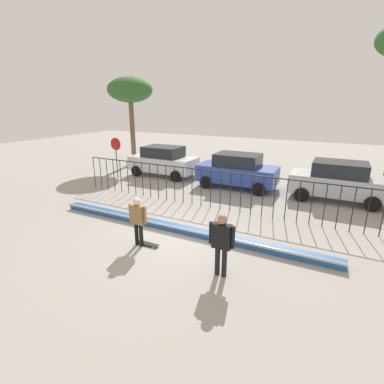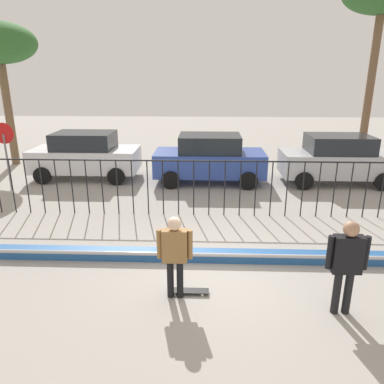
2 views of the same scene
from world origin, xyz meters
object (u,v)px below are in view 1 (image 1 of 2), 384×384
object	(u,v)px
parked_car_white	(163,161)
parked_car_blue	(237,170)
skateboarder	(138,217)
skateboard	(148,244)
stop_sign	(116,152)
camera_operator	(222,240)
palm_tree_short	(130,91)
parked_car_silver	(338,181)

from	to	relation	value
parked_car_white	parked_car_blue	xyz separation A→B (m)	(5.09, -0.43, 0.00)
skateboarder	skateboard	xyz separation A→B (m)	(0.26, 0.11, -0.95)
parked_car_white	skateboard	bearing A→B (deg)	-64.64
skateboarder	stop_sign	size ratio (longest dim) A/B	0.67
camera_operator	skateboarder	bearing A→B (deg)	18.89
skateboarder	palm_tree_short	size ratio (longest dim) A/B	0.26
parked_car_silver	stop_sign	size ratio (longest dim) A/B	1.72
skateboard	parked_car_silver	bearing A→B (deg)	65.57
palm_tree_short	parked_car_silver	bearing A→B (deg)	-10.64
skateboarder	parked_car_silver	size ratio (longest dim) A/B	0.39
parked_car_silver	stop_sign	world-z (taller)	stop_sign
skateboard	stop_sign	distance (m)	9.68
skateboarder	parked_car_white	distance (m)	9.49
camera_operator	parked_car_silver	size ratio (longest dim) A/B	0.42
skateboarder	stop_sign	bearing A→B (deg)	135.50
skateboard	parked_car_white	bearing A→B (deg)	129.12
parked_car_blue	stop_sign	distance (m)	7.55
parked_car_white	stop_sign	bearing A→B (deg)	-146.58
parked_car_white	palm_tree_short	bearing A→B (deg)	147.16
skateboarder	parked_car_white	world-z (taller)	parked_car_white
skateboarder	palm_tree_short	xyz separation A→B (m)	(-8.59, 10.76, 4.34)
camera_operator	parked_car_blue	world-z (taller)	parked_car_blue
camera_operator	stop_sign	xyz separation A→B (m)	(-9.75, 7.05, 0.53)
skateboard	parked_car_silver	xyz separation A→B (m)	(5.45, 7.96, 0.91)
camera_operator	parked_car_silver	xyz separation A→B (m)	(2.65, 8.46, -0.11)
skateboard	palm_tree_short	distance (m)	14.82
skateboard	parked_car_silver	distance (m)	9.69
camera_operator	stop_sign	distance (m)	12.04
skateboarder	camera_operator	bearing A→B (deg)	-6.83
parked_car_blue	camera_operator	bearing A→B (deg)	-73.72
skateboard	camera_operator	world-z (taller)	camera_operator
camera_operator	stop_sign	size ratio (longest dim) A/B	0.72
skateboarder	parked_car_white	bearing A→B (deg)	117.83
parked_car_blue	parked_car_white	bearing A→B (deg)	175.87
camera_operator	parked_car_silver	world-z (taller)	parked_car_silver
parked_car_blue	stop_sign	world-z (taller)	stop_sign
parked_car_blue	palm_tree_short	size ratio (longest dim) A/B	0.68
parked_car_blue	palm_tree_short	xyz separation A→B (m)	(-9.30, 2.76, 4.38)
stop_sign	camera_operator	bearing A→B (deg)	-35.86
palm_tree_short	parked_car_white	bearing A→B (deg)	-29.03
parked_car_white	parked_car_silver	distance (m)	10.09
stop_sign	palm_tree_short	xyz separation A→B (m)	(-1.89, 4.10, 3.73)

